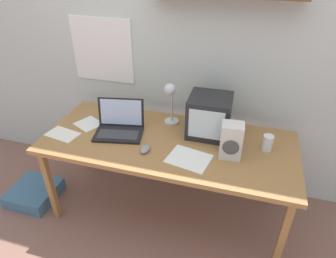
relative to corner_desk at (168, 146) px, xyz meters
name	(u,v)px	position (x,y,z in m)	size (l,w,h in m)	color
ground_plane	(168,209)	(0.00, 0.00, -0.66)	(12.00, 12.00, 0.00)	#8B6153
back_wall	(187,39)	(0.01, 0.51, 0.65)	(5.60, 0.24, 2.60)	silver
corner_desk	(168,146)	(0.00, 0.00, 0.00)	(1.84, 0.78, 0.71)	#A37340
crt_monitor	(209,116)	(0.26, 0.18, 0.20)	(0.31, 0.30, 0.30)	#232326
laptop	(120,124)	(-0.39, 0.02, 0.11)	(0.40, 0.33, 0.24)	black
desk_lamp	(170,98)	(-0.04, 0.22, 0.29)	(0.11, 0.15, 0.36)	silver
juice_glass	(267,144)	(0.69, 0.08, 0.10)	(0.07, 0.07, 0.11)	white
space_heater	(231,141)	(0.45, -0.06, 0.18)	(0.15, 0.13, 0.25)	silver
computer_mouse	(145,149)	(-0.12, -0.16, 0.07)	(0.07, 0.11, 0.03)	gray
loose_paper_near_monitor	(189,159)	(0.19, -0.17, 0.05)	(0.31, 0.27, 0.00)	white
open_notebook	(63,134)	(-0.78, -0.14, 0.05)	(0.26, 0.19, 0.00)	white
printed_handout	(89,124)	(-0.67, 0.05, 0.05)	(0.25, 0.24, 0.00)	white
floor_cushion	(34,193)	(-1.17, -0.20, -0.60)	(0.38, 0.38, 0.11)	teal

